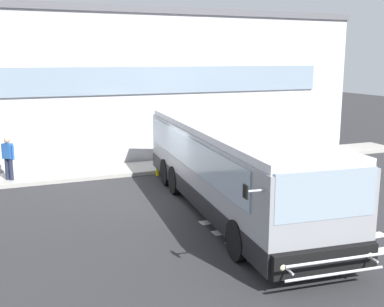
{
  "coord_description": "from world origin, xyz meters",
  "views": [
    {
      "loc": [
        -5.43,
        -14.56,
        4.78
      ],
      "look_at": [
        0.69,
        0.44,
        1.5
      ],
      "focal_mm": 44.28,
      "sensor_mm": 36.0,
      "label": 1
    }
  ],
  "objects": [
    {
      "name": "boarding_curb",
      "position": [
        0.0,
        4.8,
        0.07
      ],
      "size": [
        27.38,
        2.0,
        0.15
      ],
      "primitive_type": "cube",
      "color": "#9E9B93",
      "rests_on": "ground"
    },
    {
      "name": "safety_bollard_yellow",
      "position": [
        0.46,
        3.6,
        0.45
      ],
      "size": [
        0.18,
        0.18,
        0.9
      ],
      "primitive_type": "cylinder",
      "color": "yellow",
      "rests_on": "ground"
    },
    {
      "name": "ground_plane",
      "position": [
        0.0,
        0.0,
        -0.01
      ],
      "size": [
        80.0,
        90.0,
        0.02
      ],
      "primitive_type": "cube",
      "color": "#2B2B2D",
      "rests_on": "ground"
    },
    {
      "name": "bus_main_foreground",
      "position": [
        1.16,
        -1.59,
        1.33
      ],
      "size": [
        4.01,
        11.59,
        2.7
      ],
      "color": "gray",
      "rests_on": "ground"
    },
    {
      "name": "bay_paint_stripes",
      "position": [
        2.0,
        -4.2,
        0.0
      ],
      "size": [
        4.4,
        3.96,
        0.01
      ],
      "color": "silver",
      "rests_on": "ground"
    },
    {
      "name": "passenger_by_doorway",
      "position": [
        -5.26,
        4.52,
        1.08
      ],
      "size": [
        0.45,
        0.44,
        1.68
      ],
      "color": "#1E2338",
      "rests_on": "boarding_curb"
    },
    {
      "name": "terminal_building",
      "position": [
        -0.69,
        11.65,
        3.49
      ],
      "size": [
        25.18,
        13.8,
        7.0
      ],
      "color": "#B7B7BC",
      "rests_on": "ground"
    }
  ]
}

